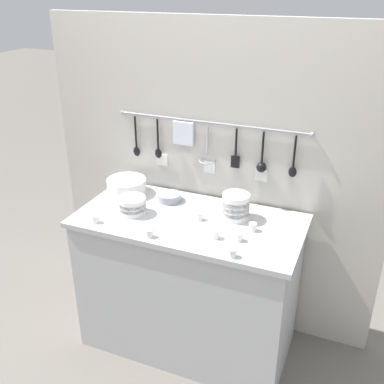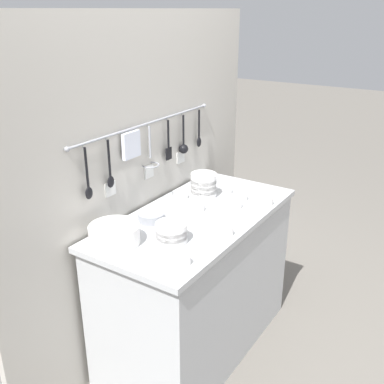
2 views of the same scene
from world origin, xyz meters
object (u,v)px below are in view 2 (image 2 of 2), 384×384
at_px(cup_by_caddy, 238,204).
at_px(cup_centre, 201,207).
at_px(plate_stack, 114,235).
at_px(cup_beside_plates, 269,201).
at_px(steel_mixing_bowl, 151,217).
at_px(cup_edge_near, 229,231).
at_px(cup_front_left, 186,260).
at_px(bowl_stack_back_corner, 171,233).
at_px(cup_edge_far, 228,190).
at_px(cup_back_right, 184,195).
at_px(cup_back_left, 244,196).
at_px(bowl_stack_short_front, 204,185).

bearing_deg(cup_by_caddy, cup_centre, 134.77).
bearing_deg(cup_by_caddy, plate_stack, 156.74).
distance_m(plate_stack, cup_beside_plates, 0.90).
bearing_deg(cup_beside_plates, steel_mixing_bowl, 140.84).
bearing_deg(cup_edge_near, cup_front_left, 175.75).
bearing_deg(cup_beside_plates, bowl_stack_back_corner, 162.26).
bearing_deg(steel_mixing_bowl, cup_edge_near, -79.02).
distance_m(steel_mixing_bowl, cup_edge_far, 0.56).
height_order(cup_centre, cup_front_left, same).
distance_m(bowl_stack_back_corner, cup_beside_plates, 0.68).
bearing_deg(cup_by_caddy, steel_mixing_bowl, 142.97).
bearing_deg(cup_edge_near, cup_back_right, 59.78).
xyz_separation_m(bowl_stack_back_corner, cup_back_right, (0.46, 0.24, -0.03)).
bearing_deg(cup_back_right, cup_beside_plates, -67.23).
bearing_deg(cup_back_right, cup_back_left, -59.83).
distance_m(bowl_stack_back_corner, cup_edge_far, 0.67).
height_order(cup_edge_near, cup_back_left, same).
bearing_deg(cup_edge_near, bowl_stack_back_corner, 136.47).
height_order(bowl_stack_short_front, cup_back_right, bowl_stack_short_front).
distance_m(steel_mixing_bowl, cup_by_caddy, 0.49).
relative_size(cup_edge_near, cup_back_left, 1.00).
height_order(cup_by_caddy, cup_back_left, same).
relative_size(bowl_stack_back_corner, steel_mixing_bowl, 1.09).
distance_m(steel_mixing_bowl, cup_edge_near, 0.42).
bearing_deg(cup_edge_near, cup_by_caddy, 20.36).
relative_size(plate_stack, cup_centre, 5.50).
height_order(cup_edge_far, cup_by_caddy, same).
relative_size(steel_mixing_bowl, cup_beside_plates, 3.20).
bearing_deg(cup_back_right, plate_stack, -177.33).
distance_m(cup_beside_plates, cup_edge_far, 0.27).
bearing_deg(cup_edge_near, bowl_stack_short_front, 46.33).
xyz_separation_m(bowl_stack_back_corner, cup_back_left, (0.63, -0.06, -0.03)).
bearing_deg(cup_centre, steel_mixing_bowl, 148.96).
bearing_deg(cup_centre, cup_edge_far, -0.73).
xyz_separation_m(cup_by_caddy, cup_back_left, (0.11, 0.02, 0.00)).
bearing_deg(cup_centre, cup_edge_near, -121.97).
height_order(cup_back_right, cup_front_left, same).
xyz_separation_m(steel_mixing_bowl, cup_front_left, (-0.25, -0.39, -0.00)).
height_order(cup_edge_near, cup_front_left, same).
bearing_deg(cup_by_caddy, cup_edge_far, 43.46).
distance_m(cup_beside_plates, cup_front_left, 0.77).
height_order(cup_centre, cup_by_caddy, same).
xyz_separation_m(bowl_stack_back_corner, cup_by_caddy, (0.52, -0.08, -0.03)).
relative_size(cup_beside_plates, cup_edge_near, 1.00).
height_order(plate_stack, cup_front_left, plate_stack).
height_order(plate_stack, cup_centre, plate_stack).
xyz_separation_m(plate_stack, cup_back_left, (0.78, -0.27, -0.02)).
xyz_separation_m(cup_beside_plates, cup_edge_near, (-0.44, 0.01, 0.00)).
distance_m(plate_stack, cup_front_left, 0.38).
bearing_deg(cup_beside_plates, cup_edge_near, 178.45).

